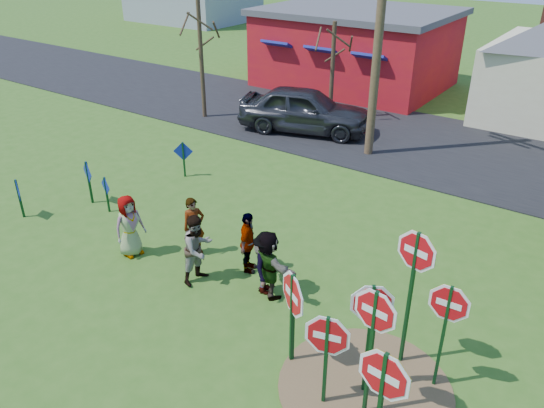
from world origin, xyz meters
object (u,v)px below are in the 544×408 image
Objects in this scene: stop_sign_d at (447,312)px; suv at (305,110)px; utility_pole at (381,7)px; stop_sign_b at (414,266)px; stop_sign_c at (374,326)px; person_b at (194,227)px; person_a at (129,226)px; stop_sign_a at (293,301)px.

suv is (-9.24, 10.31, -0.74)m from stop_sign_d.
stop_sign_b is at bearing -60.87° from utility_pole.
suv is 5.42m from utility_pole.
stop_sign_c is 12.53m from utility_pole.
stop_sign_d is 1.49× the size of person_b.
stop_sign_d is 8.01m from person_a.
person_b is at bearing -173.76° from stop_sign_b.
person_b is (-4.13, 1.79, -0.65)m from stop_sign_a.
stop_sign_d reaches higher than suv.
stop_sign_d is 1.42× the size of person_a.
person_a is 1.63m from person_b.
person_a reaches higher than person_b.
stop_sign_b is 0.31× the size of utility_pole.
stop_sign_b reaches higher than suv.
stop_sign_a is 0.92× the size of stop_sign_d.
stop_sign_a is at bearing -165.84° from suv.
stop_sign_c is at bearing -64.54° from utility_pole.
stop_sign_d reaches higher than stop_sign_a.
stop_sign_a is at bearing 175.52° from stop_sign_c.
person_a is (-7.96, -0.14, -0.86)m from stop_sign_d.
person_b is (-5.86, 2.13, -1.14)m from stop_sign_c.
stop_sign_a is 1.83m from stop_sign_c.
utility_pole is at bearing 131.14° from stop_sign_b.
stop_sign_c is at bearing -122.85° from stop_sign_d.
stop_sign_d is 6.75m from person_b.
stop_sign_a is 0.71× the size of stop_sign_b.
person_b is at bearing 170.48° from stop_sign_d.
stop_sign_d is at bearing -72.37° from person_b.
stop_sign_c is 0.28× the size of utility_pole.
stop_sign_d reaches higher than person_a.
person_a is (-5.46, 0.84, -0.61)m from stop_sign_a.
utility_pole reaches higher than stop_sign_c.
stop_sign_a is 5.56m from person_a.
person_a is (-7.19, 1.18, -1.10)m from stop_sign_c.
stop_sign_b is at bearing -77.43° from person_a.
person_b is (1.33, 0.95, -0.04)m from person_a.
person_b is 0.16× the size of utility_pole.
suv is (-1.28, 10.45, 0.12)m from person_a.
stop_sign_a is 1.31× the size of person_a.
utility_pole is at bearing -118.95° from suv.
person_b is at bearing -44.63° from person_a.
stop_sign_d is (0.77, 1.32, -0.24)m from stop_sign_c.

